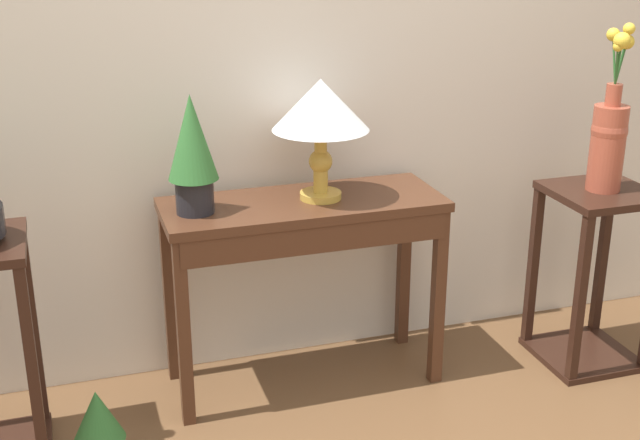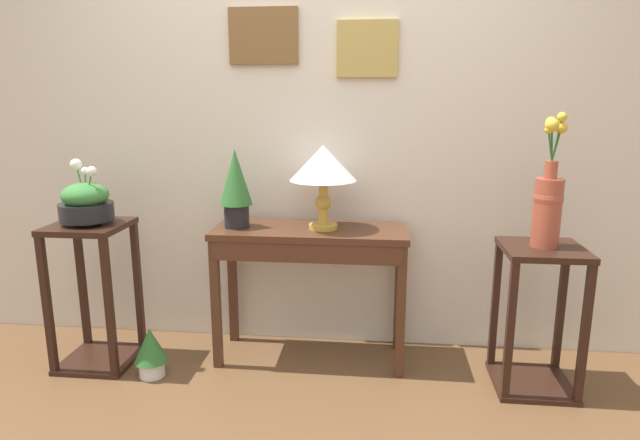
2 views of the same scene
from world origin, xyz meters
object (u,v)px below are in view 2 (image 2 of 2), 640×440
Objects in this scene: table_lamp at (323,167)px; pedestal_stand_right at (537,318)px; potted_plant_on_console at (236,185)px; flower_vase_tall_right at (548,201)px; potted_plant_floor at (151,350)px; planter_bowl_wide_left at (86,202)px; pedestal_stand_left at (95,295)px; console_table at (310,251)px.

pedestal_stand_right is at bearing -9.89° from table_lamp.
potted_plant_on_console is 1.56m from flower_vase_tall_right.
table_lamp reaches higher than potted_plant_floor.
potted_plant_on_console is 1.26× the size of planter_bowl_wide_left.
planter_bowl_wide_left is at bearing 117.59° from pedestal_stand_left.
flower_vase_tall_right is 2.12m from potted_plant_floor.
pedestal_stand_left is 1.24× the size of flower_vase_tall_right.
pedestal_stand_right is at bearing 71.22° from flower_vase_tall_right.
flower_vase_tall_right is (2.30, -0.01, 0.56)m from pedestal_stand_left.
pedestal_stand_right is (1.15, -0.17, -0.26)m from console_table.
flower_vase_tall_right reaches higher than potted_plant_on_console.
potted_plant_on_console reaches higher than planter_bowl_wide_left.
potted_plant_floor is (-1.95, -0.11, -0.81)m from flower_vase_tall_right.
potted_plant_on_console is 0.97m from potted_plant_floor.
console_table is 1.31× the size of pedestal_stand_left.
potted_plant_on_console is 0.97m from pedestal_stand_left.
table_lamp is (0.07, 0.02, 0.45)m from console_table.
pedestal_stand_left reaches higher than potted_plant_floor.
potted_plant_floor is (-0.87, -0.30, -0.93)m from table_lamp.
flower_vase_tall_right reaches higher than planter_bowl_wide_left.
planter_bowl_wide_left is 0.46× the size of pedestal_stand_right.
planter_bowl_wide_left is (-1.22, -0.18, -0.18)m from table_lamp.
table_lamp is 1.32× the size of planter_bowl_wide_left.
potted_plant_floor is at bearing -19.20° from pedestal_stand_left.
flower_vase_tall_right is at bearing -6.47° from potted_plant_on_console.
pedestal_stand_left is 1.07× the size of pedestal_stand_right.
potted_plant_floor is at bearing -176.69° from flower_vase_tall_right.
console_table is 1.41× the size of pedestal_stand_right.
planter_bowl_wide_left is at bearing -167.46° from potted_plant_on_console.
potted_plant_on_console reaches higher than potted_plant_floor.
planter_bowl_wide_left reaches higher than console_table.
pedestal_stand_right is (2.30, -0.01, -0.03)m from pedestal_stand_left.
potted_plant_on_console is 0.57× the size of pedestal_stand_right.
pedestal_stand_left is at bearing -171.50° from table_lamp.
pedestal_stand_left is at bearing -172.10° from console_table.
table_lamp is at bearing 19.15° from potted_plant_floor.
potted_plant_floor is at bearing -19.24° from planter_bowl_wide_left.
console_table is 1.19m from planter_bowl_wide_left.
pedestal_stand_left is at bearing 179.84° from pedestal_stand_right.
table_lamp is at bearing 8.48° from planter_bowl_wide_left.
potted_plant_floor is at bearing -144.58° from potted_plant_on_console.
console_table is at bearing 171.72° from flower_vase_tall_right.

